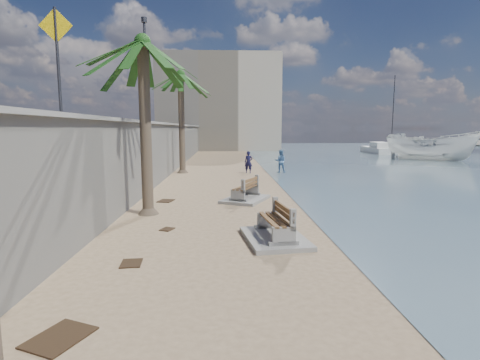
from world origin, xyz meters
name	(u,v)px	position (x,y,z in m)	size (l,w,h in m)	color
ground_plane	(276,278)	(0.00, 0.00, 0.00)	(140.00, 140.00, 0.00)	tan
seawall	(169,149)	(-5.20, 20.00, 1.75)	(0.45, 70.00, 3.50)	gray
wall_cap	(169,124)	(-5.20, 20.00, 3.55)	(0.80, 70.00, 0.12)	gray
end_building	(219,104)	(-2.00, 52.00, 7.00)	(18.00, 12.00, 14.00)	#B7AA93
bench_near	(275,226)	(0.35, 2.76, 0.44)	(1.97, 2.62, 1.01)	gray
bench_far	(245,191)	(-0.18, 8.88, 0.43)	(2.46, 2.83, 0.99)	gray
palm_mid	(143,44)	(-4.02, 6.33, 6.24)	(5.00, 5.00, 7.22)	brown
palm_back	(181,75)	(-4.22, 19.75, 6.98)	(5.00, 5.00, 7.98)	brown
pedestrian_sign	(57,45)	(-5.00, 1.50, 5.15)	(0.78, 0.07, 2.40)	#2D2D33
streetlight	(145,61)	(-5.10, 12.00, 6.64)	(0.28, 0.28, 5.12)	#2D2D33
person_a	(249,161)	(0.61, 19.41, 0.92)	(0.66, 0.45, 1.83)	#131234
person_b	(280,160)	(3.00, 19.71, 0.94)	(0.90, 0.70, 1.87)	#4F75A3
boat_cruiser	(431,145)	(20.05, 29.99, 1.54)	(3.29, 3.39, 3.87)	silver
yacht_near	(426,150)	(25.61, 41.05, 0.35)	(11.67, 3.27, 1.50)	silver
yacht_far	(377,151)	(18.98, 41.00, 0.35)	(7.55, 2.12, 1.50)	silver
sailboat_west	(391,149)	(22.45, 44.50, 0.33)	(7.35, 4.79, 10.67)	silver
debris_a	(59,338)	(-3.67, -2.22, 0.01)	(0.92, 0.74, 0.03)	#382616
debris_b	(131,263)	(-3.36, 1.00, 0.01)	(0.60, 0.48, 0.03)	#382616
debris_c	(166,201)	(-3.76, 8.88, 0.01)	(0.76, 0.61, 0.03)	#382616
debris_d	(167,229)	(-2.97, 4.06, 0.01)	(0.44, 0.35, 0.03)	#382616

